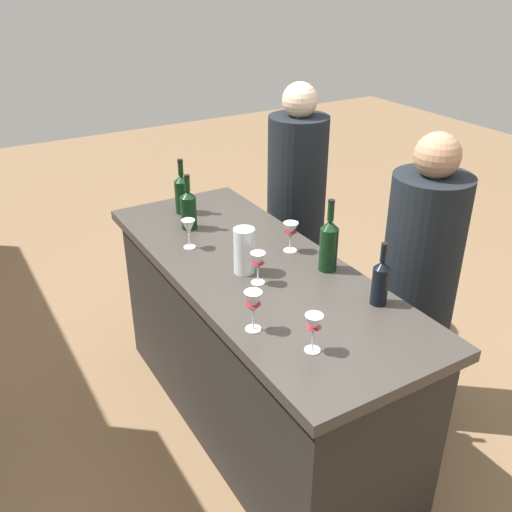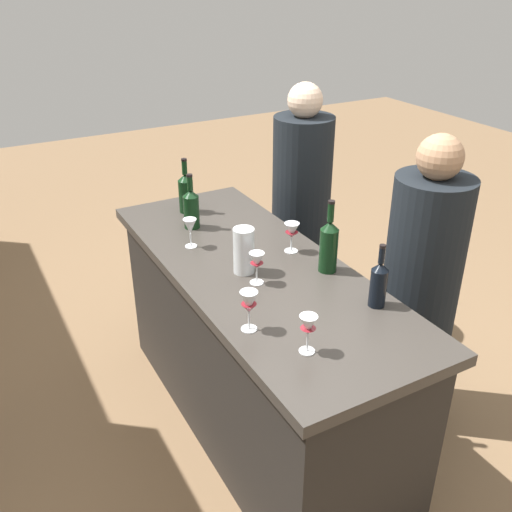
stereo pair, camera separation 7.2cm
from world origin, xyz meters
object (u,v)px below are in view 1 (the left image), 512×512
at_px(wine_glass_far_center, 253,304).
at_px(person_left_guest, 416,295).
at_px(wine_bottle_second_left_dark_green, 329,244).
at_px(wine_bottle_center_dark_green, 189,208).
at_px(wine_bottle_leftmost_near_black, 380,281).
at_px(wine_bottle_second_right_dark_green, 182,193).
at_px(water_pitcher, 244,251).
at_px(wine_glass_near_center, 258,262).
at_px(person_center_guest, 296,221).
at_px(wine_glass_near_right, 314,326).
at_px(wine_glass_near_left, 291,231).
at_px(wine_glass_far_left, 189,228).

distance_m(wine_glass_far_center, person_left_guest, 1.11).
height_order(wine_bottle_second_left_dark_green, wine_bottle_center_dark_green, wine_bottle_second_left_dark_green).
xyz_separation_m(wine_bottle_leftmost_near_black, wine_glass_far_center, (0.10, 0.54, 0.01)).
distance_m(wine_bottle_second_right_dark_green, water_pitcher, 0.77).
distance_m(wine_bottle_second_right_dark_green, wine_glass_near_center, 0.89).
xyz_separation_m(wine_bottle_leftmost_near_black, person_center_guest, (1.25, -0.45, -0.32)).
distance_m(water_pitcher, person_left_guest, 0.95).
height_order(wine_glass_near_center, person_center_guest, person_center_guest).
xyz_separation_m(wine_bottle_second_left_dark_green, wine_glass_near_right, (-0.46, 0.42, -0.02)).
bearing_deg(wine_bottle_center_dark_green, wine_bottle_second_right_dark_green, -15.48).
bearing_deg(wine_bottle_leftmost_near_black, wine_bottle_second_right_dark_green, 13.07).
xyz_separation_m(wine_bottle_leftmost_near_black, wine_glass_near_right, (-0.12, 0.42, 0.00)).
bearing_deg(wine_glass_far_center, wine_glass_near_center, -33.74).
relative_size(wine_bottle_center_dark_green, person_left_guest, 0.19).
bearing_deg(person_center_guest, wine_bottle_leftmost_near_black, 68.51).
xyz_separation_m(wine_glass_near_center, water_pitcher, (0.12, 0.00, 0.00)).
bearing_deg(wine_bottle_second_left_dark_green, wine_glass_near_right, 138.11).
relative_size(wine_glass_near_left, person_center_guest, 0.09).
bearing_deg(wine_bottle_center_dark_green, wine_glass_far_left, 155.26).
bearing_deg(wine_bottle_second_left_dark_green, wine_glass_far_left, 40.49).
xyz_separation_m(wine_glass_near_right, water_pitcher, (0.64, -0.08, -0.00)).
distance_m(wine_glass_far_center, water_pitcher, 0.46).
xyz_separation_m(wine_bottle_second_right_dark_green, wine_glass_near_center, (-0.89, 0.04, -0.01)).
xyz_separation_m(wine_bottle_second_right_dark_green, wine_glass_near_left, (-0.70, -0.25, -0.01)).
height_order(wine_glass_far_center, person_left_guest, person_left_guest).
xyz_separation_m(wine_glass_near_right, wine_glass_far_center, (0.22, 0.12, 0.01)).
height_order(wine_glass_near_left, wine_glass_near_right, wine_glass_near_right).
xyz_separation_m(wine_bottle_second_left_dark_green, water_pitcher, (0.17, 0.34, -0.02)).
distance_m(wine_bottle_leftmost_near_black, wine_glass_far_left, 0.97).
height_order(wine_bottle_leftmost_near_black, wine_bottle_center_dark_green, wine_bottle_center_dark_green).
distance_m(wine_glass_near_center, person_center_guest, 1.20).
height_order(wine_glass_far_left, person_left_guest, person_left_guest).
height_order(wine_glass_near_right, wine_glass_far_left, wine_glass_near_right).
bearing_deg(wine_glass_far_center, wine_bottle_leftmost_near_black, -100.46).
bearing_deg(person_center_guest, wine_bottle_second_left_dark_green, 61.78).
relative_size(wine_bottle_second_left_dark_green, wine_bottle_second_right_dark_green, 1.11).
bearing_deg(wine_bottle_second_left_dark_green, person_left_guest, -100.37).
xyz_separation_m(water_pitcher, person_left_guest, (-0.27, -0.85, -0.35)).
height_order(wine_glass_near_right, wine_glass_far_center, wine_glass_far_center).
distance_m(wine_bottle_second_right_dark_green, person_left_guest, 1.36).
relative_size(wine_bottle_second_left_dark_green, wine_bottle_center_dark_green, 1.16).
bearing_deg(person_center_guest, person_left_guest, 91.50).
xyz_separation_m(wine_bottle_second_right_dark_green, wine_glass_near_right, (-1.41, 0.12, -0.01)).
height_order(wine_bottle_center_dark_green, wine_glass_far_left, wine_bottle_center_dark_green).
relative_size(wine_bottle_center_dark_green, person_center_guest, 0.18).
xyz_separation_m(wine_bottle_center_dark_green, wine_glass_near_left, (-0.49, -0.31, -0.01)).
bearing_deg(water_pitcher, wine_bottle_leftmost_near_black, -146.26).
relative_size(wine_bottle_leftmost_near_black, wine_glass_far_left, 1.87).
height_order(wine_bottle_second_left_dark_green, wine_bottle_second_right_dark_green, wine_bottle_second_left_dark_green).
bearing_deg(wine_glass_far_center, water_pitcher, -25.42).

